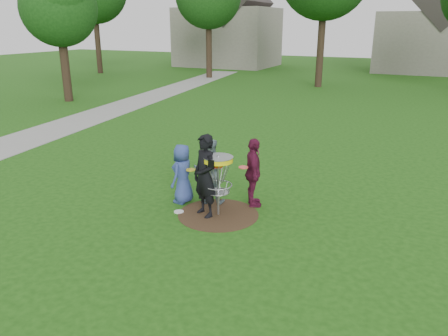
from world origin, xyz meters
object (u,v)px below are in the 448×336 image
at_px(player_blue, 182,174).
at_px(player_grey, 209,171).
at_px(player_black, 205,176).
at_px(disc_golf_basket, 218,171).
at_px(player_maroon, 253,173).

xyz_separation_m(player_blue, player_grey, (0.56, 0.27, 0.07)).
distance_m(player_black, player_grey, 0.77).
distance_m(player_blue, player_grey, 0.63).
distance_m(player_grey, disc_golf_basket, 0.81).
height_order(player_grey, disc_golf_basket, player_grey).
relative_size(player_grey, disc_golf_basket, 1.12).
bearing_deg(player_maroon, disc_golf_basket, 120.81).
relative_size(player_blue, player_black, 0.77).
height_order(player_grey, player_maroon, player_maroon).
distance_m(player_grey, player_maroon, 1.04).
bearing_deg(disc_golf_basket, player_maroon, 58.60).
xyz_separation_m(player_blue, disc_golf_basket, (1.07, -0.30, 0.31)).
bearing_deg(player_blue, player_grey, 118.24).
height_order(player_maroon, disc_golf_basket, player_maroon).
distance_m(player_maroon, disc_golf_basket, 0.98).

